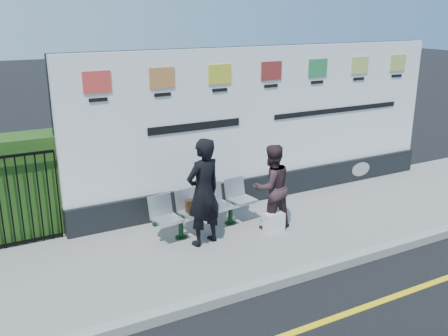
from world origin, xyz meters
The scene contains 10 objects.
ground centered at (0.00, 0.00, 0.00)m, with size 80.00×80.00×0.00m, color black.
pavement centered at (0.00, 2.50, 0.06)m, with size 14.00×3.00×0.12m, color gray.
kerb centered at (0.00, 1.00, 0.07)m, with size 14.00×0.18×0.14m, color gray.
yellow_line centered at (0.00, 0.00, 0.00)m, with size 14.00×0.10×0.01m, color yellow.
billboard centered at (0.50, 3.85, 1.42)m, with size 8.00×0.30×3.00m.
bench centered at (-1.30, 2.94, 0.33)m, with size 1.94×0.52×0.42m, color silver, non-canonical shape.
woman_left centered at (-1.56, 2.52, 1.00)m, with size 0.64×0.42×1.76m, color black.
woman_right centered at (-0.25, 2.54, 0.87)m, with size 0.73×0.57×1.49m, color #332126.
handbag_brown centered at (-1.56, 2.90, 0.64)m, with size 0.27×0.12×0.21m, color black.
carrier_bag_white centered at (-0.30, 2.35, 0.29)m, with size 0.33×0.20×0.33m, color silver.
Camera 1 is at (-4.79, -4.16, 3.73)m, focal length 40.00 mm.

